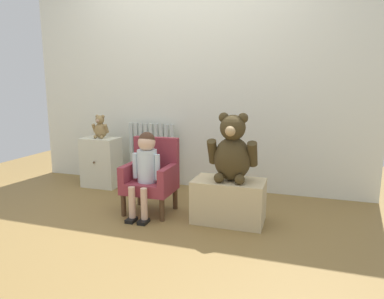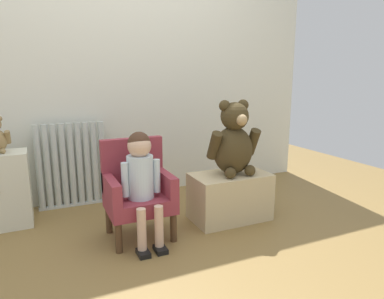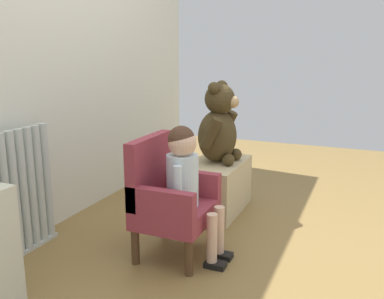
# 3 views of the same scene
# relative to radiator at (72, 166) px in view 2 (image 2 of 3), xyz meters

# --- Properties ---
(ground_plane) EXTENTS (6.00, 6.00, 0.00)m
(ground_plane) POSITION_rel_radiator_xyz_m (0.43, -1.20, -0.35)
(ground_plane) COLOR olive
(back_wall) EXTENTS (3.80, 0.05, 2.40)m
(back_wall) POSITION_rel_radiator_xyz_m (0.43, 0.13, 0.85)
(back_wall) COLOR silver
(back_wall) RESTS_ON ground_plane
(radiator) EXTENTS (0.56, 0.05, 0.70)m
(radiator) POSITION_rel_radiator_xyz_m (0.00, 0.00, 0.00)
(radiator) COLOR #B9C4BD
(radiator) RESTS_ON ground_plane
(small_dresser) EXTENTS (0.40, 0.28, 0.55)m
(small_dresser) POSITION_rel_radiator_xyz_m (-0.51, -0.22, -0.07)
(small_dresser) COLOR beige
(small_dresser) RESTS_ON ground_plane
(child_armchair) EXTENTS (0.42, 0.37, 0.66)m
(child_armchair) POSITION_rel_radiator_xyz_m (0.35, -0.75, -0.02)
(child_armchair) COLOR maroon
(child_armchair) RESTS_ON ground_plane
(child_figure) EXTENTS (0.25, 0.35, 0.73)m
(child_figure) POSITION_rel_radiator_xyz_m (0.35, -0.85, 0.13)
(child_figure) COLOR silver
(child_figure) RESTS_ON ground_plane
(low_bench) EXTENTS (0.58, 0.34, 0.35)m
(low_bench) POSITION_rel_radiator_xyz_m (1.05, -0.77, -0.17)
(low_bench) COLOR #C6B285
(low_bench) RESTS_ON ground_plane
(large_teddy_bear) EXTENTS (0.40, 0.28, 0.55)m
(large_teddy_bear) POSITION_rel_radiator_xyz_m (1.07, -0.77, 0.25)
(large_teddy_bear) COLOR #3F321A
(large_teddy_bear) RESTS_ON low_bench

